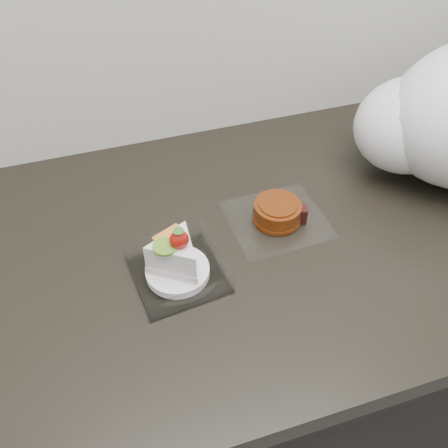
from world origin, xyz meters
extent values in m
cube|color=black|center=(0.00, 1.69, 0.43)|extent=(2.00, 0.60, 0.86)
cube|color=black|center=(0.00, 1.69, 0.88)|extent=(2.04, 0.64, 0.04)
cube|color=white|center=(-0.16, 1.64, 0.90)|extent=(0.15, 0.15, 0.00)
cylinder|color=white|center=(-0.16, 1.64, 0.91)|extent=(0.10, 0.10, 0.01)
ellipsoid|color=red|center=(-0.16, 1.63, 0.99)|extent=(0.03, 0.02, 0.03)
cone|color=#2D7223|center=(-0.16, 1.63, 1.00)|extent=(0.02, 0.02, 0.01)
cylinder|color=#7DA630|center=(-0.18, 1.63, 0.98)|extent=(0.04, 0.04, 0.00)
cube|color=orange|center=(-0.17, 1.66, 0.98)|extent=(0.05, 0.03, 0.00)
cube|color=white|center=(0.03, 1.71, 0.90)|extent=(0.16, 0.16, 0.00)
cylinder|color=#67280C|center=(0.03, 1.71, 0.92)|extent=(0.09, 0.09, 0.03)
cylinder|color=#67280C|center=(0.03, 1.71, 0.91)|extent=(0.10, 0.10, 0.01)
cylinder|color=#67280C|center=(0.03, 1.71, 0.94)|extent=(0.08, 0.08, 0.00)
cube|color=black|center=(0.06, 1.69, 0.92)|extent=(0.03, 0.03, 0.03)
ellipsoid|color=white|center=(0.29, 1.76, 1.00)|extent=(0.23, 0.21, 0.17)
camera|label=1|loc=(-0.24, 1.15, 1.49)|focal=40.00mm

